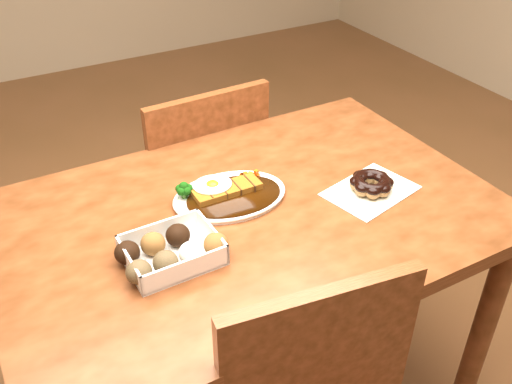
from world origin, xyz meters
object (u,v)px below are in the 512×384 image
katsu_curry_plate (227,194)px  pon_de_ring (371,184)px  table (250,242)px  chair_far (196,187)px  donut_box (170,251)px

katsu_curry_plate → pon_de_ring: bearing=-24.0°
pon_de_ring → katsu_curry_plate: bearing=156.0°
table → katsu_curry_plate: (-0.02, 0.07, 0.11)m
table → chair_far: size_ratio=1.38×
katsu_curry_plate → pon_de_ring: size_ratio=1.17×
chair_far → katsu_curry_plate: 0.55m
table → katsu_curry_plate: 0.14m
table → pon_de_ring: 0.34m
table → pon_de_ring: size_ratio=4.74×
katsu_curry_plate → table: bearing=-72.0°
table → donut_box: bearing=-161.7°
chair_far → pon_de_ring: size_ratio=3.43×
table → pon_de_ring: pon_de_ring is taller
pon_de_ring → chair_far: bearing=110.3°
table → katsu_curry_plate: katsu_curry_plate is taller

